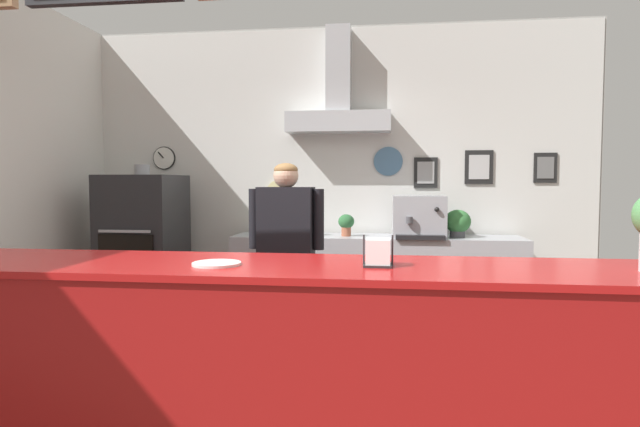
# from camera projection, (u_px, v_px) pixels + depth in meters

# --- Properties ---
(back_wall_assembly) EXTENTS (5.16, 2.99, 3.01)m
(back_wall_assembly) POSITION_uv_depth(u_px,v_px,m) (334.00, 164.00, 5.17)
(back_wall_assembly) COLOR #9E9E99
(back_wall_assembly) RESTS_ON ground_plane
(service_counter) EXTENTS (4.19, 0.68, 1.07)m
(service_counter) POSITION_uv_depth(u_px,v_px,m) (270.00, 382.00, 2.34)
(service_counter) COLOR maroon
(service_counter) RESTS_ON ground_plane
(back_prep_counter) EXTENTS (2.74, 0.54, 0.92)m
(back_prep_counter) POSITION_uv_depth(u_px,v_px,m) (376.00, 284.00, 4.99)
(back_prep_counter) COLOR #A3A5AD
(back_prep_counter) RESTS_ON ground_plane
(pizza_oven) EXTENTS (0.68, 0.71, 1.60)m
(pizza_oven) POSITION_uv_depth(u_px,v_px,m) (144.00, 253.00, 4.97)
(pizza_oven) COLOR #232326
(pizza_oven) RESTS_ON ground_plane
(shop_worker) EXTENTS (0.55, 0.23, 1.57)m
(shop_worker) POSITION_uv_depth(u_px,v_px,m) (286.00, 264.00, 3.77)
(shop_worker) COLOR #232328
(shop_worker) RESTS_ON ground_plane
(espresso_machine) EXTENTS (0.48, 0.48, 0.39)m
(espresso_machine) POSITION_uv_depth(u_px,v_px,m) (419.00, 217.00, 4.88)
(espresso_machine) COLOR #A3A5AD
(espresso_machine) RESTS_ON back_prep_counter
(potted_sage) EXTENTS (0.15, 0.15, 0.21)m
(potted_sage) POSITION_uv_depth(u_px,v_px,m) (346.00, 223.00, 4.96)
(potted_sage) COLOR #9E563D
(potted_sage) RESTS_ON back_prep_counter
(potted_rosemary) EXTENTS (0.15, 0.15, 0.22)m
(potted_rosemary) POSITION_uv_depth(u_px,v_px,m) (307.00, 222.00, 5.03)
(potted_rosemary) COLOR #9E563D
(potted_rosemary) RESTS_ON back_prep_counter
(potted_basil) EXTENTS (0.24, 0.24, 0.26)m
(potted_basil) POSITION_uv_depth(u_px,v_px,m) (458.00, 222.00, 4.84)
(potted_basil) COLOR #4C4C51
(potted_basil) RESTS_ON back_prep_counter
(potted_oregano) EXTENTS (0.21, 0.21, 0.24)m
(potted_oregano) POSITION_uv_depth(u_px,v_px,m) (262.00, 221.00, 5.12)
(potted_oregano) COLOR beige
(potted_oregano) RESTS_ON back_prep_counter
(condiment_plate) EXTENTS (0.21, 0.21, 0.01)m
(condiment_plate) POSITION_uv_depth(u_px,v_px,m) (217.00, 264.00, 2.26)
(condiment_plate) COLOR white
(condiment_plate) RESTS_ON service_counter
(napkin_holder) EXTENTS (0.13, 0.12, 0.13)m
(napkin_holder) POSITION_uv_depth(u_px,v_px,m) (378.00, 253.00, 2.23)
(napkin_holder) COLOR #262628
(napkin_holder) RESTS_ON service_counter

